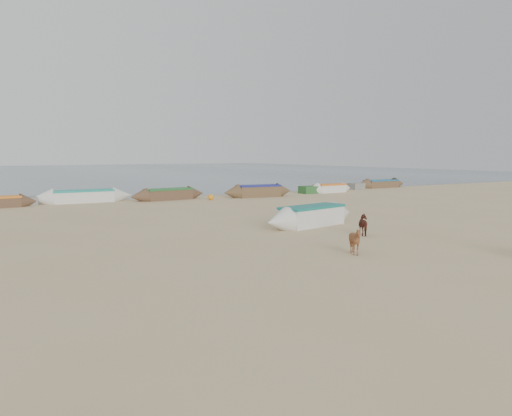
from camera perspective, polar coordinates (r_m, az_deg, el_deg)
The scene contains 7 objects.
ground at distance 19.50m, azimuth 6.02°, elevation -4.03°, with size 140.00×140.00×0.00m, color tan.
sea at distance 98.11m, azimuth -23.96°, elevation 3.70°, with size 160.00×160.00×0.00m, color slate.
calf_front at distance 17.48m, azimuth 11.28°, elevation -3.71°, with size 0.78×0.87×0.96m, color brown.
calf_right at distance 21.72m, azimuth 12.42°, elevation -1.91°, with size 0.88×0.75×0.88m, color #53231A.
near_canoe at distance 24.09m, azimuth 6.43°, elevation -0.88°, with size 6.02×1.23×0.98m, color silver, non-canonical shape.
waterline_canoes at distance 37.35m, azimuth -14.36°, elevation 1.40°, with size 58.23×4.70×0.97m.
beach_clutter at distance 38.71m, azimuth -7.42°, elevation 1.51°, with size 44.68×3.82×0.64m.
Camera 1 is at (-11.48, -15.37, 3.47)m, focal length 35.00 mm.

